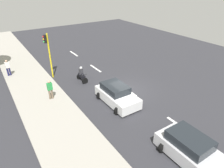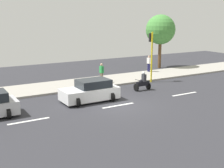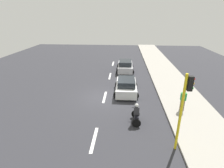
{
  "view_description": "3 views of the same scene",
  "coord_description": "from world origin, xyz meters",
  "px_view_note": "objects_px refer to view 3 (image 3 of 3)",
  "views": [
    {
      "loc": [
        9.89,
        12.43,
        9.02
      ],
      "look_at": [
        1.78,
        0.11,
        1.22
      ],
      "focal_mm": 32.14,
      "sensor_mm": 36.0,
      "label": 1
    },
    {
      "loc": [
        -16.45,
        10.2,
        5.87
      ],
      "look_at": [
        2.23,
        -0.83,
        0.95
      ],
      "focal_mm": 48.31,
      "sensor_mm": 36.0,
      "label": 2
    },
    {
      "loc": [
        1.72,
        -14.75,
        7.15
      ],
      "look_at": [
        0.65,
        0.36,
        1.18
      ],
      "focal_mm": 28.43,
      "sensor_mm": 36.0,
      "label": 3
    }
  ],
  "objects_px": {
    "pedestrian_near_signal": "(183,99)",
    "traffic_light_corner": "(184,103)",
    "car_white": "(126,86)",
    "motorcycle": "(136,114)",
    "car_silver": "(125,66)"
  },
  "relations": [
    {
      "from": "motorcycle",
      "to": "pedestrian_near_signal",
      "type": "height_order",
      "value": "pedestrian_near_signal"
    },
    {
      "from": "car_white",
      "to": "pedestrian_near_signal",
      "type": "xyz_separation_m",
      "value": [
        4.34,
        -3.26,
        0.35
      ]
    },
    {
      "from": "car_white",
      "to": "pedestrian_near_signal",
      "type": "height_order",
      "value": "pedestrian_near_signal"
    },
    {
      "from": "car_white",
      "to": "traffic_light_corner",
      "type": "bearing_deg",
      "value": -69.08
    },
    {
      "from": "car_white",
      "to": "motorcycle",
      "type": "height_order",
      "value": "motorcycle"
    },
    {
      "from": "car_white",
      "to": "motorcycle",
      "type": "relative_size",
      "value": 2.6
    },
    {
      "from": "car_silver",
      "to": "motorcycle",
      "type": "distance_m",
      "value": 12.13
    },
    {
      "from": "car_silver",
      "to": "motorcycle",
      "type": "relative_size",
      "value": 2.64
    },
    {
      "from": "car_white",
      "to": "pedestrian_near_signal",
      "type": "relative_size",
      "value": 2.36
    },
    {
      "from": "motorcycle",
      "to": "car_white",
      "type": "bearing_deg",
      "value": 97.67
    },
    {
      "from": "motorcycle",
      "to": "traffic_light_corner",
      "type": "relative_size",
      "value": 0.34
    },
    {
      "from": "car_silver",
      "to": "traffic_light_corner",
      "type": "distance_m",
      "value": 15.06
    },
    {
      "from": "motorcycle",
      "to": "pedestrian_near_signal",
      "type": "bearing_deg",
      "value": 25.79
    },
    {
      "from": "car_silver",
      "to": "car_white",
      "type": "bearing_deg",
      "value": -89.21
    },
    {
      "from": "pedestrian_near_signal",
      "to": "traffic_light_corner",
      "type": "bearing_deg",
      "value": -108.96
    }
  ]
}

